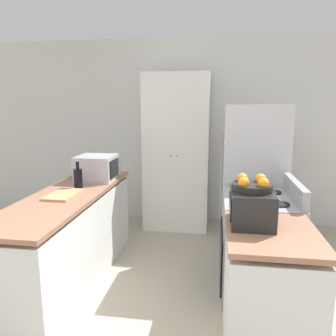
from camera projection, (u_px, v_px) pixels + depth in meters
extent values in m
cube|color=silver|center=(182.00, 132.00, 4.72)|extent=(7.00, 0.06, 2.60)
cube|color=silver|center=(70.00, 241.00, 3.15)|extent=(0.58, 2.07, 0.82)
cube|color=#9E6B51|center=(68.00, 195.00, 3.06)|extent=(0.60, 2.11, 0.04)
cube|color=silver|center=(268.00, 297.00, 2.24)|extent=(0.58, 0.74, 0.82)
cube|color=#9E6B51|center=(272.00, 234.00, 2.15)|extent=(0.60, 0.75, 0.04)
cube|color=white|center=(177.00, 153.00, 4.47)|extent=(0.86, 0.53, 2.10)
sphere|color=#B2B2B7|center=(171.00, 156.00, 4.20)|extent=(0.03, 0.03, 0.03)
sphere|color=#B2B2B7|center=(177.00, 156.00, 4.19)|extent=(0.03, 0.03, 0.03)
cube|color=#9E9EA3|center=(258.00, 244.00, 2.99)|extent=(0.64, 0.78, 0.89)
cube|color=black|center=(221.00, 253.00, 3.06)|extent=(0.02, 0.69, 0.49)
cube|color=#9E9EA3|center=(295.00, 190.00, 2.85)|extent=(0.06, 0.74, 0.16)
cylinder|color=black|center=(248.00, 203.00, 2.74)|extent=(0.17, 0.17, 0.01)
cylinder|color=black|center=(244.00, 191.00, 3.10)|extent=(0.17, 0.17, 0.01)
cylinder|color=black|center=(279.00, 204.00, 2.70)|extent=(0.17, 0.17, 0.01)
cylinder|color=black|center=(272.00, 192.00, 3.07)|extent=(0.17, 0.17, 0.01)
cube|color=#B7B7BC|center=(252.00, 182.00, 3.67)|extent=(0.66, 0.70, 1.70)
cylinder|color=gray|center=(221.00, 177.00, 3.51)|extent=(0.02, 0.02, 0.93)
cube|color=#B2B2B7|center=(98.00, 167.00, 3.61)|extent=(0.40, 0.45, 0.27)
cube|color=black|center=(114.00, 168.00, 3.55)|extent=(0.01, 0.28, 0.19)
cylinder|color=black|center=(78.00, 179.00, 3.21)|extent=(0.09, 0.09, 0.19)
cylinder|color=black|center=(77.00, 165.00, 3.18)|extent=(0.03, 0.03, 0.07)
cube|color=black|center=(252.00, 207.00, 2.26)|extent=(0.29, 0.39, 0.24)
cube|color=black|center=(230.00, 206.00, 2.28)|extent=(0.01, 0.27, 0.14)
cylinder|color=black|center=(252.00, 187.00, 2.23)|extent=(0.28, 0.28, 0.05)
sphere|color=orange|center=(261.00, 179.00, 2.27)|extent=(0.08, 0.08, 0.08)
sphere|color=orange|center=(242.00, 179.00, 2.29)|extent=(0.08, 0.08, 0.08)
sphere|color=orange|center=(244.00, 183.00, 2.17)|extent=(0.08, 0.08, 0.08)
sphere|color=orange|center=(263.00, 183.00, 2.15)|extent=(0.08, 0.08, 0.08)
cube|color=tan|center=(63.00, 195.00, 2.97)|extent=(0.24, 0.39, 0.02)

